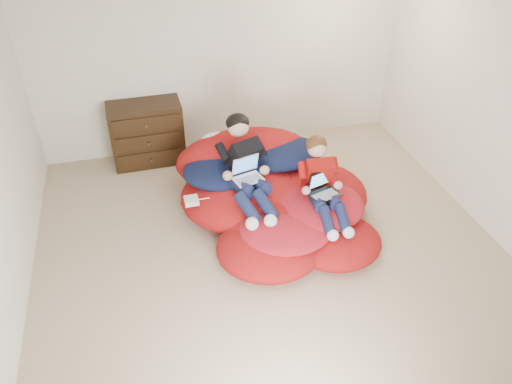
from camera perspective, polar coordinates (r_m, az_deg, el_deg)
The scene contains 9 objects.
room_shell at distance 5.35m, azimuth 1.75°, elevation -5.17°, with size 5.10×5.10×2.77m.
dresser at distance 6.94m, azimuth -12.34°, elevation 6.54°, with size 0.96×0.55×0.86m.
beanbag_pile at distance 5.87m, azimuth 1.79°, elevation -0.38°, with size 2.23×2.34×0.84m.
cream_pillow at distance 6.22m, azimuth -4.64°, elevation 5.69°, with size 0.40×0.25×0.25m, color #EDE7CE.
older_boy at distance 5.63m, azimuth -1.30°, elevation 3.43°, with size 0.48×1.25×0.81m.
younger_boy at distance 5.51m, azimuth 7.58°, elevation 1.40°, with size 0.34×1.02×0.75m.
laptop_white at distance 5.59m, azimuth -1.04°, elevation 2.25°, with size 0.36×0.35×0.23m.
laptop_black at distance 5.52m, azimuth 7.68°, elevation 0.49°, with size 0.38×0.37×0.24m.
power_adapter at distance 5.57m, azimuth -7.39°, elevation -0.98°, with size 0.15×0.15×0.06m, color silver.
Camera 1 is at (-1.18, -3.87, 3.72)m, focal length 35.00 mm.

